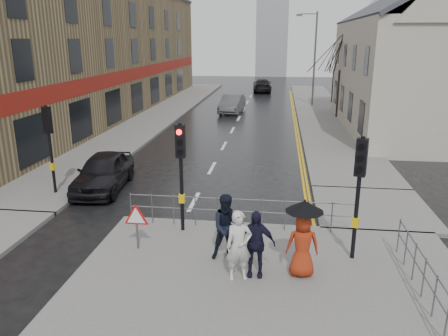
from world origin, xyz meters
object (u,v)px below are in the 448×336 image
(pedestrian_a, at_px, (239,246))
(pedestrian_with_umbrella, at_px, (303,235))
(car_mid, at_px, (232,104))
(pedestrian_b, at_px, (227,227))
(car_parked, at_px, (103,172))
(pedestrian_d, at_px, (255,243))

(pedestrian_a, xyz_separation_m, pedestrian_with_umbrella, (1.56, 0.36, 0.22))
(pedestrian_a, distance_m, car_mid, 26.36)
(pedestrian_b, xyz_separation_m, car_parked, (-5.71, 5.42, -0.31))
(pedestrian_a, distance_m, pedestrian_b, 1.11)
(car_mid, bearing_deg, pedestrian_a, -78.53)
(pedestrian_b, height_order, pedestrian_d, pedestrian_b)
(pedestrian_with_umbrella, bearing_deg, car_mid, 100.09)
(pedestrian_b, relative_size, car_parked, 0.42)
(pedestrian_d, height_order, car_mid, pedestrian_d)
(pedestrian_a, height_order, pedestrian_b, pedestrian_b)
(pedestrian_d, bearing_deg, pedestrian_with_umbrella, 6.50)
(pedestrian_d, height_order, car_parked, pedestrian_d)
(pedestrian_with_umbrella, xyz_separation_m, car_parked, (-7.67, 6.10, -0.51))
(pedestrian_a, xyz_separation_m, pedestrian_b, (-0.41, 1.03, 0.02))
(pedestrian_d, relative_size, car_mid, 0.39)
(car_parked, xyz_separation_m, car_mid, (3.08, 19.73, -0.00))
(pedestrian_a, bearing_deg, pedestrian_d, 13.97)
(pedestrian_b, relative_size, car_mid, 0.41)
(pedestrian_a, relative_size, pedestrian_d, 1.03)
(pedestrian_a, distance_m, pedestrian_with_umbrella, 1.61)
(pedestrian_a, distance_m, car_parked, 8.90)
(pedestrian_b, height_order, pedestrian_with_umbrella, pedestrian_with_umbrella)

